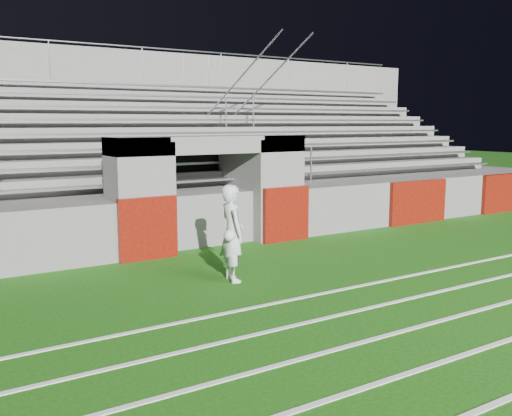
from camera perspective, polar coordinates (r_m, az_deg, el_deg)
ground at (r=10.84m, az=4.24°, el=-7.05°), size 90.00×90.00×0.00m
stadium_structure at (r=17.54m, az=-11.45°, el=3.74°), size 26.00×8.48×5.42m
goalkeeper_with_ball at (r=10.47m, az=-2.40°, el=-2.52°), size 0.58×0.73×1.80m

